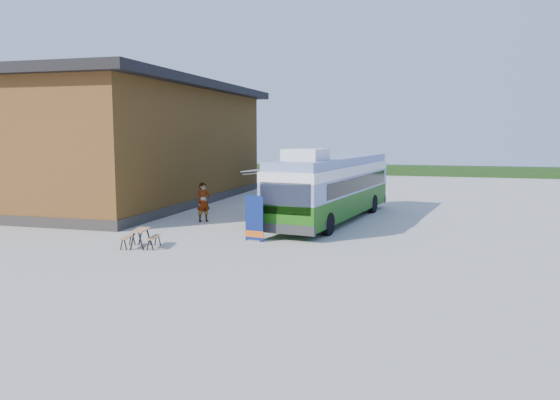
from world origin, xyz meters
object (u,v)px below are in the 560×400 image
(bus, at_px, (333,186))
(person_a, at_px, (203,202))
(picnic_table, at_px, (141,234))
(person_b, at_px, (289,194))
(banner, at_px, (254,223))
(slurry_tanker, at_px, (294,177))

(bus, xyz_separation_m, person_a, (-6.09, -2.02, -0.78))
(person_a, bearing_deg, picnic_table, -137.77)
(picnic_table, distance_m, person_a, 6.46)
(person_a, bearing_deg, person_b, 10.99)
(bus, distance_m, person_b, 4.61)
(banner, relative_size, person_b, 1.02)
(person_a, relative_size, slurry_tanker, 0.36)
(picnic_table, xyz_separation_m, slurry_tanker, (0.93, 20.18, 0.67))
(banner, xyz_separation_m, person_a, (-4.00, 4.08, 0.21))
(banner, bearing_deg, person_b, 104.89)
(slurry_tanker, bearing_deg, person_b, -60.22)
(banner, bearing_deg, bus, 79.76)
(banner, relative_size, picnic_table, 1.30)
(banner, height_order, person_b, banner)
(person_a, bearing_deg, slurry_tanker, 35.41)
(person_b, bearing_deg, banner, 19.30)
(banner, bearing_deg, person_a, 143.07)
(banner, height_order, slurry_tanker, slurry_tanker)
(bus, relative_size, slurry_tanker, 2.24)
(banner, distance_m, picnic_table, 4.46)
(person_b, bearing_deg, slurry_tanker, -154.77)
(picnic_table, bearing_deg, bus, 44.24)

